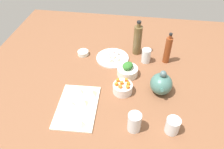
% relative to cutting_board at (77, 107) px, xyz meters
% --- Properties ---
extents(tabletop, '(1.90, 1.90, 0.03)m').
position_rel_cutting_board_xyz_m(tabletop, '(-0.26, 0.17, -0.02)').
color(tabletop, brown).
rests_on(tabletop, ground).
extents(cutting_board, '(0.35, 0.25, 0.01)m').
position_rel_cutting_board_xyz_m(cutting_board, '(0.00, 0.00, 0.00)').
color(cutting_board, silver).
rests_on(cutting_board, tabletop).
extents(plate_tofu, '(0.24, 0.24, 0.01)m').
position_rel_cutting_board_xyz_m(plate_tofu, '(-0.50, 0.14, 0.00)').
color(plate_tofu, white).
rests_on(plate_tofu, tabletop).
extents(bowl_greens, '(0.14, 0.14, 0.06)m').
position_rel_cutting_board_xyz_m(bowl_greens, '(-0.34, 0.26, 0.02)').
color(bowl_greens, white).
rests_on(bowl_greens, tabletop).
extents(bowl_carrots, '(0.12, 0.12, 0.06)m').
position_rel_cutting_board_xyz_m(bowl_carrots, '(-0.17, 0.25, 0.03)').
color(bowl_carrots, white).
rests_on(bowl_carrots, tabletop).
extents(bowl_small_side, '(0.08, 0.08, 0.03)m').
position_rel_cutting_board_xyz_m(bowl_small_side, '(-0.52, -0.09, 0.01)').
color(bowl_small_side, white).
rests_on(bowl_small_side, tabletop).
extents(teapot, '(0.16, 0.14, 0.17)m').
position_rel_cutting_board_xyz_m(teapot, '(-0.20, 0.48, 0.06)').
color(teapot, '#447268').
rests_on(teapot, tabletop).
extents(bottle_0, '(0.06, 0.06, 0.27)m').
position_rel_cutting_board_xyz_m(bottle_0, '(-0.60, 0.31, 0.11)').
color(bottle_0, brown).
rests_on(bottle_0, tabletop).
extents(bottle_1, '(0.05, 0.05, 0.24)m').
position_rel_cutting_board_xyz_m(bottle_1, '(-0.52, 0.53, 0.10)').
color(bottle_1, brown).
rests_on(bottle_1, tabletop).
extents(drinking_glass_0, '(0.07, 0.07, 0.11)m').
position_rel_cutting_board_xyz_m(drinking_glass_0, '(0.10, 0.34, 0.05)').
color(drinking_glass_0, white).
rests_on(drinking_glass_0, tabletop).
extents(drinking_glass_1, '(0.06, 0.06, 0.11)m').
position_rel_cutting_board_xyz_m(drinking_glass_1, '(-0.50, 0.38, 0.05)').
color(drinking_glass_1, white).
rests_on(drinking_glass_1, tabletop).
extents(drinking_glass_2, '(0.07, 0.07, 0.09)m').
position_rel_cutting_board_xyz_m(drinking_glass_2, '(0.08, 0.54, 0.04)').
color(drinking_glass_2, white).
rests_on(drinking_glass_2, tabletop).
extents(carrot_cube_0, '(0.02, 0.02, 0.02)m').
position_rel_cutting_board_xyz_m(carrot_cube_0, '(-0.17, 0.28, 0.06)').
color(carrot_cube_0, orange).
rests_on(carrot_cube_0, bowl_carrots).
extents(carrot_cube_1, '(0.02, 0.02, 0.02)m').
position_rel_cutting_board_xyz_m(carrot_cube_1, '(-0.17, 0.24, 0.06)').
color(carrot_cube_1, orange).
rests_on(carrot_cube_1, bowl_carrots).
extents(carrot_cube_2, '(0.02, 0.02, 0.02)m').
position_rel_cutting_board_xyz_m(carrot_cube_2, '(-0.14, 0.24, 0.06)').
color(carrot_cube_2, orange).
rests_on(carrot_cube_2, bowl_carrots).
extents(carrot_cube_3, '(0.03, 0.03, 0.02)m').
position_rel_cutting_board_xyz_m(carrot_cube_3, '(-0.16, 0.21, 0.06)').
color(carrot_cube_3, orange).
rests_on(carrot_cube_3, bowl_carrots).
extents(carrot_cube_4, '(0.02, 0.02, 0.02)m').
position_rel_cutting_board_xyz_m(carrot_cube_4, '(-0.19, 0.22, 0.06)').
color(carrot_cube_4, orange).
rests_on(carrot_cube_4, bowl_carrots).
extents(carrot_cube_5, '(0.02, 0.02, 0.02)m').
position_rel_cutting_board_xyz_m(carrot_cube_5, '(-0.20, 0.27, 0.06)').
color(carrot_cube_5, orange).
rests_on(carrot_cube_5, bowl_carrots).
extents(carrot_cube_6, '(0.02, 0.02, 0.02)m').
position_rel_cutting_board_xyz_m(carrot_cube_6, '(-0.14, 0.28, 0.06)').
color(carrot_cube_6, orange).
rests_on(carrot_cube_6, bowl_carrots).
extents(chopped_greens_mound, '(0.10, 0.10, 0.04)m').
position_rel_cutting_board_xyz_m(chopped_greens_mound, '(-0.34, 0.26, 0.07)').
color(chopped_greens_mound, '#32732C').
rests_on(chopped_greens_mound, bowl_greens).
extents(tofu_cube_0, '(0.03, 0.03, 0.02)m').
position_rel_cutting_board_xyz_m(tofu_cube_0, '(-0.48, 0.11, 0.02)').
color(tofu_cube_0, white).
rests_on(tofu_cube_0, plate_tofu).
extents(tofu_cube_1, '(0.03, 0.03, 0.02)m').
position_rel_cutting_board_xyz_m(tofu_cube_1, '(-0.54, 0.17, 0.02)').
color(tofu_cube_1, white).
rests_on(tofu_cube_1, plate_tofu).
extents(tofu_cube_2, '(0.03, 0.03, 0.02)m').
position_rel_cutting_board_xyz_m(tofu_cube_2, '(-0.55, 0.13, 0.02)').
color(tofu_cube_2, white).
rests_on(tofu_cube_2, plate_tofu).
extents(tofu_cube_3, '(0.03, 0.03, 0.02)m').
position_rel_cutting_board_xyz_m(tofu_cube_3, '(-0.49, 0.15, 0.02)').
color(tofu_cube_3, white).
rests_on(tofu_cube_3, plate_tofu).
extents(tofu_cube_4, '(0.03, 0.03, 0.02)m').
position_rel_cutting_board_xyz_m(tofu_cube_4, '(-0.51, 0.10, 0.02)').
color(tofu_cube_4, white).
rests_on(tofu_cube_4, plate_tofu).
extents(tofu_cube_5, '(0.03, 0.03, 0.02)m').
position_rel_cutting_board_xyz_m(tofu_cube_5, '(-0.47, 0.18, 0.02)').
color(tofu_cube_5, '#E4EFD0').
rests_on(tofu_cube_5, plate_tofu).
extents(tofu_cube_6, '(0.03, 0.03, 0.02)m').
position_rel_cutting_board_xyz_m(tofu_cube_6, '(-0.45, 0.13, 0.02)').
color(tofu_cube_6, '#F5E8CD').
rests_on(tofu_cube_6, plate_tofu).
extents(dumpling_0, '(0.05, 0.05, 0.02)m').
position_rel_cutting_board_xyz_m(dumpling_0, '(0.13, 0.06, 0.02)').
color(dumpling_0, beige).
rests_on(dumpling_0, cutting_board).
extents(dumpling_1, '(0.08, 0.08, 0.03)m').
position_rel_cutting_board_xyz_m(dumpling_1, '(-0.11, 0.07, 0.02)').
color(dumpling_1, beige).
rests_on(dumpling_1, cutting_board).
extents(dumpling_2, '(0.06, 0.06, 0.02)m').
position_rel_cutting_board_xyz_m(dumpling_2, '(-0.03, 0.04, 0.02)').
color(dumpling_2, beige).
rests_on(dumpling_2, cutting_board).
extents(dumpling_3, '(0.05, 0.05, 0.02)m').
position_rel_cutting_board_xyz_m(dumpling_3, '(0.00, -0.04, 0.02)').
color(dumpling_3, beige).
rests_on(dumpling_3, cutting_board).
extents(dumpling_4, '(0.05, 0.05, 0.03)m').
position_rel_cutting_board_xyz_m(dumpling_4, '(-0.11, -0.01, 0.02)').
color(dumpling_4, beige).
rests_on(dumpling_4, cutting_board).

